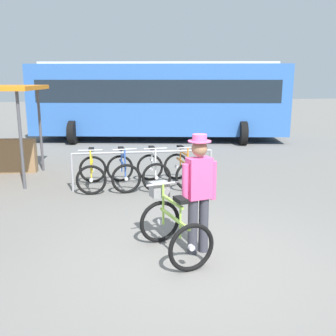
{
  "coord_description": "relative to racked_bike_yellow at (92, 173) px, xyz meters",
  "views": [
    {
      "loc": [
        -1.3,
        -4.85,
        2.46
      ],
      "look_at": [
        -0.13,
        1.33,
        1.0
      ],
      "focal_mm": 41.27,
      "sensor_mm": 36.0,
      "label": 1
    }
  ],
  "objects": [
    {
      "name": "ground_plane",
      "position": [
        1.42,
        -3.86,
        -0.37
      ],
      "size": [
        80.0,
        80.0,
        0.0
      ],
      "primitive_type": "plane",
      "color": "slate"
    },
    {
      "name": "bike_rack_rail",
      "position": [
        1.15,
        -0.22,
        0.3
      ],
      "size": [
        3.21,
        0.18,
        0.88
      ],
      "color": "#99999E",
      "rests_on": "ground"
    },
    {
      "name": "racked_bike_yellow",
      "position": [
        0.0,
        0.0,
        0.0
      ],
      "size": [
        0.7,
        1.1,
        0.97
      ],
      "color": "black",
      "rests_on": "ground"
    },
    {
      "name": "racked_bike_blue",
      "position": [
        0.7,
        -0.03,
        0.0
      ],
      "size": [
        0.73,
        1.13,
        0.97
      ],
      "color": "black",
      "rests_on": "ground"
    },
    {
      "name": "racked_bike_white",
      "position": [
        1.4,
        -0.05,
        0.0
      ],
      "size": [
        0.66,
        1.12,
        0.98
      ],
      "color": "black",
      "rests_on": "ground"
    },
    {
      "name": "racked_bike_orange",
      "position": [
        2.1,
        -0.08,
        0.0
      ],
      "size": [
        0.75,
        1.16,
        0.98
      ],
      "color": "black",
      "rests_on": "ground"
    },
    {
      "name": "featured_bicycle",
      "position": [
        1.13,
        -3.64,
        0.08
      ],
      "size": [
        0.9,
        1.25,
        0.97
      ],
      "color": "black",
      "rests_on": "ground"
    },
    {
      "name": "person_with_featured_bike",
      "position": [
        1.51,
        -3.69,
        0.58
      ],
      "size": [
        0.52,
        0.32,
        1.72
      ],
      "color": "#383842",
      "rests_on": "ground"
    },
    {
      "name": "bus_distant",
      "position": [
        2.7,
        6.93,
        1.37
      ],
      "size": [
        10.3,
        4.78,
        3.08
      ],
      "color": "#3366B7",
      "rests_on": "ground"
    }
  ]
}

